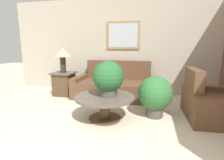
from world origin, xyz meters
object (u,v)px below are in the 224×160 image
coffee_table (105,102)px  potted_plant_on_table (108,78)px  table_lamp (63,54)px  couch_main (116,86)px  armchair (213,105)px  potted_plant_floor (155,94)px  side_table (64,83)px

coffee_table → potted_plant_on_table: 0.45m
table_lamp → potted_plant_on_table: table_lamp is taller
couch_main → coffee_table: couch_main is taller
coffee_table → armchair: bearing=12.8°
coffee_table → potted_plant_floor: bearing=20.7°
armchair → side_table: size_ratio=1.81×
couch_main → potted_plant_floor: (0.98, -1.09, 0.15)m
armchair → potted_plant_floor: bearing=92.9°
couch_main → side_table: 1.40m
potted_plant_on_table → side_table: bearing=141.2°
coffee_table → side_table: size_ratio=1.72×
coffee_table → potted_plant_floor: (0.88, 0.33, 0.11)m
armchair → table_lamp: (-3.40, 0.86, 0.83)m
armchair → side_table: bearing=73.2°
coffee_table → side_table: bearing=139.3°
armchair → side_table: 3.51m
side_table → potted_plant_on_table: size_ratio=0.99×
potted_plant_floor → table_lamp: bearing=158.1°
armchair → coffee_table: armchair is taller
couch_main → potted_plant_on_table: potted_plant_on_table is taller
couch_main → side_table: (-1.40, -0.14, 0.03)m
side_table → couch_main: bearing=5.5°
couch_main → armchair: bearing=-26.3°
couch_main → potted_plant_on_table: size_ratio=3.37×
couch_main → potted_plant_on_table: 1.48m
potted_plant_floor → potted_plant_on_table: bearing=-160.4°
side_table → armchair: bearing=-14.1°
coffee_table → potted_plant_on_table: bearing=34.0°
armchair → potted_plant_on_table: potted_plant_on_table is taller
table_lamp → potted_plant_on_table: size_ratio=1.05×
coffee_table → potted_plant_on_table: (0.06, 0.04, 0.45)m
couch_main → potted_plant_floor: couch_main is taller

